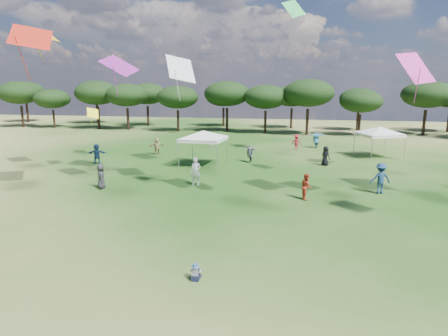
{
  "coord_description": "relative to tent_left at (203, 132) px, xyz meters",
  "views": [
    {
      "loc": [
        2.69,
        -8.94,
        6.35
      ],
      "look_at": [
        -0.46,
        6.0,
        3.08
      ],
      "focal_mm": 30.0,
      "sensor_mm": 36.0,
      "label": 1
    }
  ],
  "objects": [
    {
      "name": "tent_right",
      "position": [
        14.98,
        7.26,
        -0.1
      ],
      "size": [
        6.37,
        6.37,
        3.14
      ],
      "rotation": [
        0.0,
        0.0,
        0.36
      ],
      "color": "gray",
      "rests_on": "ground"
    },
    {
      "name": "tree_line",
      "position": [
        7.67,
        26.75,
        2.61
      ],
      "size": [
        108.78,
        17.63,
        7.77
      ],
      "color": "black",
      "rests_on": "ground"
    },
    {
      "name": "festival_crowd",
      "position": [
        4.51,
        1.79,
        -1.96
      ],
      "size": [
        29.16,
        21.46,
        1.91
      ],
      "color": "#255771",
      "rests_on": "ground"
    },
    {
      "name": "toddler",
      "position": [
        4.65,
        -18.47,
        -2.56
      ],
      "size": [
        0.39,
        0.43,
        0.59
      ],
      "rotation": [
        0.0,
        0.0,
        0.02
      ],
      "color": "black",
      "rests_on": "ground"
    },
    {
      "name": "tent_left",
      "position": [
        0.0,
        0.0,
        0.0
      ],
      "size": [
        6.76,
        6.76,
        3.24
      ],
      "rotation": [
        0.0,
        0.0,
        -0.07
      ],
      "color": "gray",
      "rests_on": "ground"
    },
    {
      "name": "ground",
      "position": [
        5.28,
        -20.66,
        -2.82
      ],
      "size": [
        140.0,
        140.0,
        0.0
      ],
      "primitive_type": "plane",
      "color": "#254E17",
      "rests_on": "ground"
    }
  ]
}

